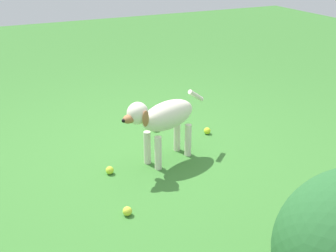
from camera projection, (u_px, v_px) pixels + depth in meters
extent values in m
plane|color=#38722D|center=(145.00, 155.00, 3.78)|extent=(14.00, 14.00, 0.00)
ellipsoid|color=silver|center=(168.00, 115.00, 3.54)|extent=(0.59, 0.37, 0.24)
cylinder|color=silver|center=(158.00, 153.00, 3.49)|extent=(0.06, 0.06, 0.29)
cylinder|color=silver|center=(147.00, 148.00, 3.58)|extent=(0.06, 0.06, 0.29)
cylinder|color=silver|center=(188.00, 140.00, 3.71)|extent=(0.06, 0.06, 0.29)
cylinder|color=silver|center=(177.00, 135.00, 3.80)|extent=(0.06, 0.06, 0.29)
ellipsoid|color=silver|center=(138.00, 113.00, 3.29)|extent=(0.22, 0.21, 0.18)
ellipsoid|color=#9E663D|center=(130.00, 119.00, 3.25)|extent=(0.14, 0.12, 0.07)
sphere|color=black|center=(124.00, 121.00, 3.21)|extent=(0.03, 0.03, 0.03)
ellipsoid|color=#9E663D|center=(146.00, 119.00, 3.25)|extent=(0.07, 0.05, 0.13)
ellipsoid|color=#9E663D|center=(132.00, 113.00, 3.36)|extent=(0.07, 0.05, 0.13)
cylinder|color=silver|center=(196.00, 96.00, 3.71)|extent=(0.18, 0.10, 0.14)
sphere|color=#CFE32C|center=(207.00, 131.00, 4.17)|extent=(0.07, 0.07, 0.07)
sphere|color=#C8E036|center=(110.00, 170.00, 3.46)|extent=(0.07, 0.07, 0.07)
sphere|color=#D7DF41|center=(155.00, 128.00, 4.23)|extent=(0.07, 0.07, 0.07)
sphere|color=#D2DD3B|center=(127.00, 211.00, 2.94)|extent=(0.07, 0.07, 0.07)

